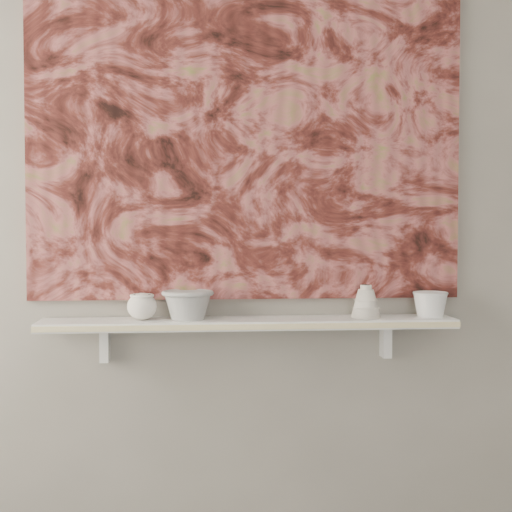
{
  "coord_description": "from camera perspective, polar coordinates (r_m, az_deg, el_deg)",
  "views": [
    {
      "loc": [
        -0.19,
        -0.88,
        1.24
      ],
      "look_at": [
        0.02,
        1.49,
        1.14
      ],
      "focal_mm": 50.0,
      "sensor_mm": 36.0,
      "label": 1
    }
  ],
  "objects": [
    {
      "name": "cup_cream",
      "position": [
        2.41,
        -9.11,
        -4.01
      ],
      "size": [
        0.13,
        0.13,
        0.09
      ],
      "primitive_type": null,
      "rotation": [
        0.0,
        0.0,
        -0.37
      ],
      "color": "silver",
      "rests_on": "shelf"
    },
    {
      "name": "wall_back",
      "position": [
        2.49,
        -0.73,
        4.85
      ],
      "size": [
        3.6,
        0.0,
        3.6
      ],
      "primitive_type": "plane",
      "rotation": [
        1.57,
        0.0,
        0.0
      ],
      "color": "gray",
      "rests_on": "floor"
    },
    {
      "name": "shelf_stripe",
      "position": [
        2.33,
        -0.38,
        -5.7
      ],
      "size": [
        1.4,
        0.01,
        0.02
      ],
      "primitive_type": "cube",
      "color": "beige",
      "rests_on": "shelf"
    },
    {
      "name": "bracket_left",
      "position": [
        2.5,
        -12.0,
        -6.91
      ],
      "size": [
        0.03,
        0.06,
        0.12
      ],
      "primitive_type": "cube",
      "color": "silver",
      "rests_on": "wall_back"
    },
    {
      "name": "house_motif",
      "position": [
        2.54,
        9.5,
        2.11
      ],
      "size": [
        0.09,
        0.0,
        0.08
      ],
      "primitive_type": "cube",
      "color": "black",
      "rests_on": "painting"
    },
    {
      "name": "bracket_right",
      "position": [
        2.58,
        10.33,
        -6.65
      ],
      "size": [
        0.03,
        0.06,
        0.12
      ],
      "primitive_type": "cube",
      "color": "silver",
      "rests_on": "wall_back"
    },
    {
      "name": "bell_vessel",
      "position": [
        2.47,
        8.78,
        -3.59
      ],
      "size": [
        0.12,
        0.12,
        0.11
      ],
      "primitive_type": null,
      "rotation": [
        0.0,
        0.0,
        0.17
      ],
      "color": "beige",
      "rests_on": "shelf"
    },
    {
      "name": "shelf",
      "position": [
        2.42,
        -0.56,
        -5.4
      ],
      "size": [
        1.4,
        0.18,
        0.03
      ],
      "primitive_type": "cube",
      "color": "silver",
      "rests_on": "wall_back"
    },
    {
      "name": "bowl_grey",
      "position": [
        2.4,
        -5.48,
        -3.88
      ],
      "size": [
        0.23,
        0.23,
        0.1
      ],
      "primitive_type": null,
      "rotation": [
        0.0,
        0.0,
        0.36
      ],
      "color": "gray",
      "rests_on": "shelf"
    },
    {
      "name": "bowl_white",
      "position": [
        2.54,
        13.77,
        -3.76
      ],
      "size": [
        0.13,
        0.13,
        0.09
      ],
      "primitive_type": null,
      "rotation": [
        0.0,
        0.0,
        0.1
      ],
      "color": "white",
      "rests_on": "shelf"
    },
    {
      "name": "painting",
      "position": [
        2.5,
        -0.71,
        9.23
      ],
      "size": [
        1.5,
        0.02,
        1.1
      ],
      "primitive_type": "cube",
      "color": "#5B231D",
      "rests_on": "wall_back"
    }
  ]
}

